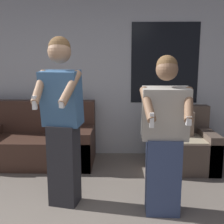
# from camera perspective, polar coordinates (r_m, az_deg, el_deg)

# --- Properties ---
(wall_back) EXTENTS (6.47, 0.07, 2.70)m
(wall_back) POSITION_cam_1_polar(r_m,az_deg,el_deg) (4.44, -4.49, 8.00)
(wall_back) COLOR silver
(wall_back) RESTS_ON ground_plane
(couch) EXTENTS (1.77, 0.85, 0.95)m
(couch) POSITION_cam_1_polar(r_m,az_deg,el_deg) (4.32, -15.89, -6.35)
(couch) COLOR #472D23
(couch) RESTS_ON ground_plane
(armchair) EXTENTS (0.95, 0.80, 0.90)m
(armchair) POSITION_cam_1_polar(r_m,az_deg,el_deg) (4.10, 14.62, -7.15)
(armchair) COLOR brown
(armchair) RESTS_ON ground_plane
(person_left) EXTENTS (0.47, 0.54, 1.80)m
(person_left) POSITION_cam_1_polar(r_m,az_deg,el_deg) (2.80, -10.79, -1.87)
(person_left) COLOR #28282D
(person_left) RESTS_ON ground_plane
(person_right) EXTENTS (0.51, 0.48, 1.61)m
(person_right) POSITION_cam_1_polar(r_m,az_deg,el_deg) (2.65, 11.32, -5.55)
(person_right) COLOR #384770
(person_right) RESTS_ON ground_plane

